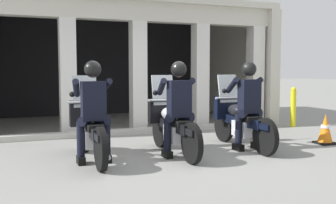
# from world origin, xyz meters

# --- Properties ---
(ground_plane) EXTENTS (80.00, 80.00, 0.00)m
(ground_plane) POSITION_xyz_m (0.00, 3.00, 0.00)
(ground_plane) COLOR gray
(station_building) EXTENTS (7.63, 4.30, 3.17)m
(station_building) POSITION_xyz_m (0.23, 4.74, 1.95)
(station_building) COLOR black
(station_building) RESTS_ON ground
(kerb_strip) EXTENTS (7.13, 0.24, 0.12)m
(kerb_strip) POSITION_xyz_m (0.23, 2.18, 0.06)
(kerb_strip) COLOR #B7B5AD
(kerb_strip) RESTS_ON ground
(motorcycle_left) EXTENTS (0.62, 2.04, 1.35)m
(motorcycle_left) POSITION_xyz_m (-1.39, 0.03, 0.50)
(motorcycle_left) COLOR black
(motorcycle_left) RESTS_ON ground
(police_officer_left) EXTENTS (0.63, 0.61, 1.58)m
(police_officer_left) POSITION_xyz_m (-1.39, -0.25, 0.94)
(police_officer_left) COLOR black
(police_officer_left) RESTS_ON ground
(motorcycle_center) EXTENTS (0.62, 2.04, 1.35)m
(motorcycle_center) POSITION_xyz_m (0.00, -0.05, 0.50)
(motorcycle_center) COLOR black
(motorcycle_center) RESTS_ON ground
(police_officer_center) EXTENTS (0.63, 0.61, 1.58)m
(police_officer_center) POSITION_xyz_m (0.00, -0.33, 0.94)
(police_officer_center) COLOR black
(police_officer_center) RESTS_ON ground
(motorcycle_right) EXTENTS (0.62, 2.04, 1.35)m
(motorcycle_right) POSITION_xyz_m (1.39, 0.03, 0.50)
(motorcycle_right) COLOR black
(motorcycle_right) RESTS_ON ground
(police_officer_right) EXTENTS (0.63, 0.61, 1.58)m
(police_officer_right) POSITION_xyz_m (1.39, -0.26, 0.94)
(police_officer_right) COLOR black
(police_officer_right) RESTS_ON ground
(traffic_cone_flank) EXTENTS (0.34, 0.34, 0.59)m
(traffic_cone_flank) POSITION_xyz_m (3.10, -0.34, 0.29)
(traffic_cone_flank) COLOR black
(traffic_cone_flank) RESTS_ON ground
(bollard_kerbside) EXTENTS (0.14, 0.14, 1.01)m
(bollard_kerbside) POSITION_xyz_m (4.04, 1.78, 0.50)
(bollard_kerbside) COLOR yellow
(bollard_kerbside) RESTS_ON ground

